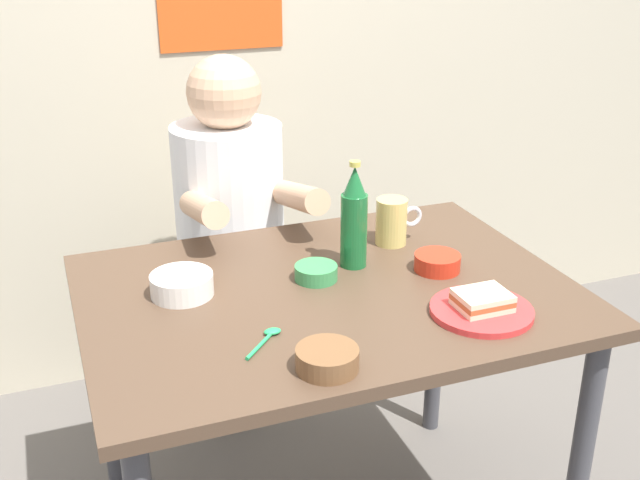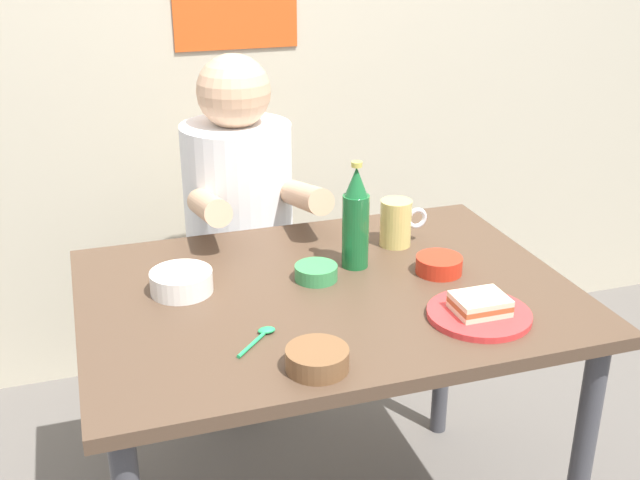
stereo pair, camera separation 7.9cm
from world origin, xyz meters
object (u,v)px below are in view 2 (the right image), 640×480
at_px(stool, 243,317).
at_px(person_seated, 239,194).
at_px(dining_table, 327,325).
at_px(plate_orange, 479,314).
at_px(beer_mug, 397,223).
at_px(beer_bottle, 356,220).
at_px(rice_bowl_white, 181,281).
at_px(sandwich, 480,304).

relative_size(stool, person_seated, 0.63).
relative_size(dining_table, plate_orange, 5.00).
height_order(beer_mug, beer_bottle, beer_bottle).
bearing_deg(person_seated, beer_bottle, -71.99).
bearing_deg(dining_table, beer_mug, 36.73).
distance_m(plate_orange, beer_mug, 0.42).
xyz_separation_m(plate_orange, rice_bowl_white, (-0.58, 0.31, 0.02)).
bearing_deg(dining_table, sandwich, -40.68).
relative_size(dining_table, sandwich, 10.00).
relative_size(stool, plate_orange, 2.05).
bearing_deg(plate_orange, stool, 111.04).
height_order(dining_table, stool, dining_table).
relative_size(stool, sandwich, 4.09).
bearing_deg(person_seated, beer_mug, -54.01).
height_order(plate_orange, sandwich, sandwich).
distance_m(stool, sandwich, 1.01).
distance_m(person_seated, rice_bowl_white, 0.59).
relative_size(person_seated, rice_bowl_white, 5.14).
relative_size(person_seated, beer_mug, 5.71).
height_order(stool, plate_orange, plate_orange).
xyz_separation_m(dining_table, beer_mug, (0.25, 0.19, 0.15)).
height_order(beer_bottle, rice_bowl_white, beer_bottle).
bearing_deg(beer_mug, rice_bowl_white, -170.00).
height_order(person_seated, beer_mug, person_seated).
height_order(plate_orange, beer_bottle, beer_bottle).
bearing_deg(stool, plate_orange, -68.96).
xyz_separation_m(plate_orange, beer_mug, (-0.01, 0.41, 0.05)).
distance_m(dining_table, rice_bowl_white, 0.35).
xyz_separation_m(dining_table, sandwich, (0.26, -0.23, 0.13)).
bearing_deg(plate_orange, beer_bottle, 116.31).
distance_m(dining_table, plate_orange, 0.36).
height_order(dining_table, sandwich, sandwich).
height_order(person_seated, sandwich, person_seated).
height_order(person_seated, rice_bowl_white, person_seated).
relative_size(dining_table, person_seated, 1.53).
bearing_deg(rice_bowl_white, beer_mug, 10.00).
bearing_deg(dining_table, stool, 96.01).
height_order(sandwich, rice_bowl_white, same).
distance_m(sandwich, beer_bottle, 0.37).
relative_size(stool, beer_mug, 3.57).
height_order(sandwich, beer_bottle, beer_bottle).
distance_m(dining_table, sandwich, 0.37).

